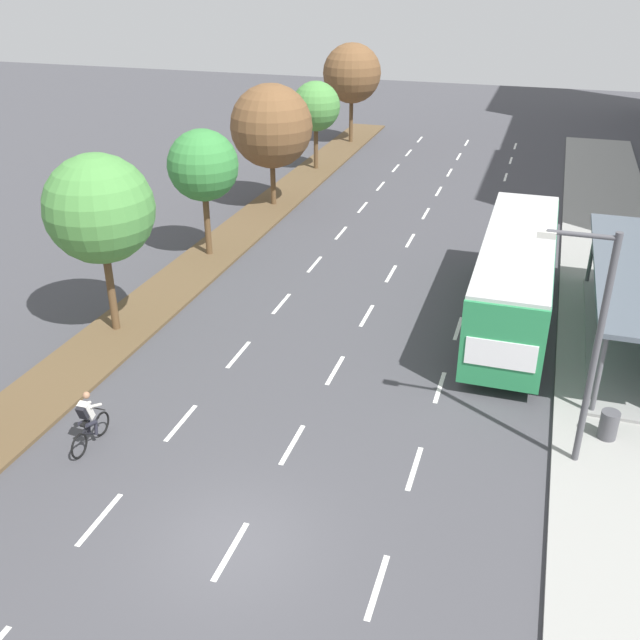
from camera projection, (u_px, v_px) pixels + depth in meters
name	position (u px, v px, depth m)	size (l,w,h in m)	color
ground_plane	(235.00, 543.00, 16.90)	(140.00, 140.00, 0.00)	#424247
median_strip	(243.00, 229.00, 36.10)	(2.60, 52.00, 0.12)	brown
sidewalk_right	(614.00, 270.00, 31.36)	(4.50, 52.00, 0.15)	gray
lane_divider_left	(328.00, 248.00, 33.96)	(0.14, 48.95, 0.01)	white
lane_divider_center	(401.00, 256.00, 33.01)	(0.14, 48.95, 0.01)	white
lane_divider_right	(478.00, 265.00, 32.07)	(0.14, 48.95, 0.01)	white
bus	(516.00, 272.00, 26.13)	(2.54, 11.29, 3.37)	#28844C
cyclist	(88.00, 422.00, 19.92)	(0.46, 1.82, 1.71)	black
median_tree_second	(99.00, 209.00, 24.34)	(3.76, 3.76, 6.44)	brown
median_tree_third	(203.00, 166.00, 31.18)	(3.11, 3.11, 5.65)	brown
median_tree_fourth	(271.00, 126.00, 37.70)	(4.36, 4.36, 6.41)	brown
median_tree_fifth	(316.00, 106.00, 44.52)	(3.03, 3.03, 5.40)	brown
median_tree_farthest	(352.00, 73.00, 50.69)	(4.11, 4.11, 6.86)	brown
streetlight	(591.00, 337.00, 17.85)	(1.91, 0.24, 6.50)	#4C4C51
trash_bin	(609.00, 425.00, 20.17)	(0.52, 0.52, 0.85)	#4C4C51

